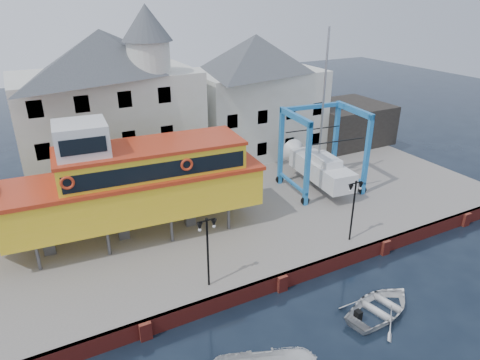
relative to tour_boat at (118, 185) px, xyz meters
name	(u,v)px	position (x,y,z in m)	size (l,w,h in m)	color
ground	(281,290)	(6.88, -8.25, -4.78)	(140.00, 140.00, 0.00)	black
hardstanding	(205,205)	(6.88, 2.75, -4.28)	(44.00, 22.00, 1.00)	slate
quay_wall	(281,282)	(6.88, -8.15, -4.28)	(44.00, 0.47, 1.00)	maroon
building_white_main	(110,105)	(2.01, 10.14, 2.57)	(14.00, 8.30, 14.00)	beige
building_white_right	(255,95)	(15.88, 10.74, 1.82)	(12.00, 8.00, 11.20)	beige
shed_dark	(346,123)	(25.88, 8.75, -1.78)	(8.00, 7.00, 4.00)	black
lamp_post_left	(207,235)	(2.88, -7.05, -0.60)	(1.12, 0.32, 4.20)	black
lamp_post_right	(355,196)	(12.88, -7.05, -0.60)	(1.12, 0.32, 4.20)	black
tour_boat	(118,185)	(0.00, 0.00, 0.00)	(18.68, 5.84, 8.01)	#59595E
travel_lift	(317,161)	(16.12, 0.96, -1.68)	(6.29, 8.47, 12.53)	#15579E
motorboat_b	(380,313)	(10.54, -12.34, -4.78)	(3.25, 4.54, 0.94)	silver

